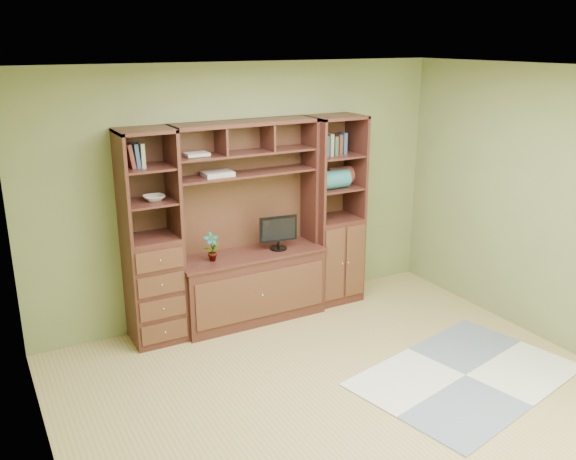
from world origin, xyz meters
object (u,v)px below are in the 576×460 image
monitor (278,227)px  right_tower (334,211)px  center_hutch (250,225)px  left_tower (151,239)px

monitor → right_tower: bearing=14.3°
center_hutch → monitor: 0.30m
center_hutch → right_tower: same height
left_tower → monitor: (1.30, -0.07, -0.05)m
right_tower → monitor: right_tower is taller
left_tower → right_tower: same height
center_hutch → left_tower: 1.00m
right_tower → monitor: 0.73m
right_tower → center_hutch: bearing=-177.8°
monitor → left_tower: bearing=-174.9°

